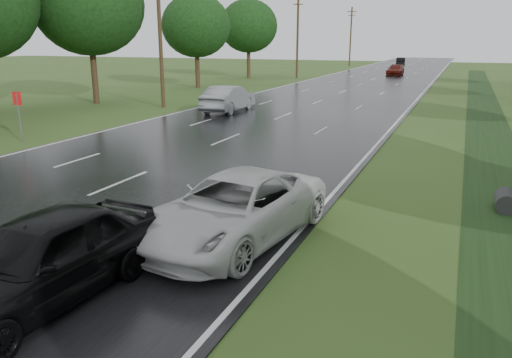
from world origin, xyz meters
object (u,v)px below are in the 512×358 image
at_px(white_pickup, 234,208).
at_px(road_sign, 18,106).
at_px(dark_sedan, 41,258).
at_px(silver_sedan, 228,99).

bearing_deg(white_pickup, road_sign, 162.29).
height_order(dark_sedan, silver_sedan, silver_sedan).
bearing_deg(road_sign, dark_sedan, -41.77).
bearing_deg(dark_sedan, road_sign, 141.97).
bearing_deg(silver_sedan, white_pickup, 114.43).
xyz_separation_m(road_sign, dark_sedan, (12.07, -10.78, -0.78)).
distance_m(white_pickup, silver_sedan, 21.56).
distance_m(white_pickup, dark_sedan, 4.35).
relative_size(road_sign, silver_sedan, 0.45).
height_order(white_pickup, dark_sedan, dark_sedan).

